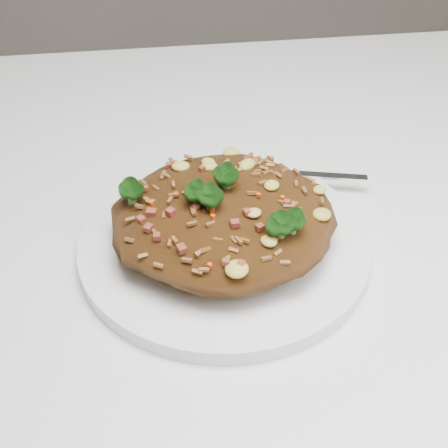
{
  "coord_description": "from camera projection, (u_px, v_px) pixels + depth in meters",
  "views": [
    {
      "loc": [
        -0.08,
        -0.4,
        1.11
      ],
      "look_at": [
        -0.02,
        -0.02,
        0.78
      ],
      "focal_mm": 50.0,
      "sensor_mm": 36.0,
      "label": 1
    }
  ],
  "objects": [
    {
      "name": "dining_table",
      "position": [
        247.0,
        306.0,
        0.6
      ],
      "size": [
        1.2,
        0.8,
        0.75
      ],
      "color": "white",
      "rests_on": "ground"
    },
    {
      "name": "plate",
      "position": [
        224.0,
        244.0,
        0.52
      ],
      "size": [
        0.24,
        0.24,
        0.01
      ],
      "primitive_type": "cylinder",
      "color": "white",
      "rests_on": "dining_table"
    },
    {
      "name": "fried_rice",
      "position": [
        224.0,
        210.0,
        0.5
      ],
      "size": [
        0.18,
        0.17,
        0.07
      ],
      "color": "brown",
      "rests_on": "plate"
    },
    {
      "name": "fork",
      "position": [
        289.0,
        173.0,
        0.59
      ],
      "size": [
        0.16,
        0.05,
        0.0
      ],
      "rotation": [
        0.0,
        0.0,
        -0.24
      ],
      "color": "silver",
      "rests_on": "plate"
    }
  ]
}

